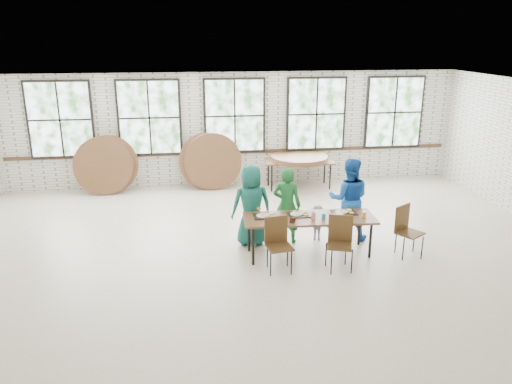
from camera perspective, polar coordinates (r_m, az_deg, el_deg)
The scene contains 13 objects.
room at distance 13.26m, azimuth -2.46°, elevation 8.49°, with size 12.00×12.00×12.00m.
dining_table at distance 9.19m, azimuth 6.11°, elevation -3.17°, with size 2.44×0.93×0.74m.
chair_near_left at distance 8.64m, azimuth 2.49°, elevation -5.41°, with size 0.48×0.46×0.95m.
chair_near_right at distance 8.81m, azimuth 9.57°, elevation -5.19°, with size 0.53×0.52×0.95m.
chair_spare at distance 9.59m, azimuth 16.75°, elevation -3.77°, with size 0.57×0.57×0.95m.
adult_teal at distance 9.58m, azimuth -0.52°, elevation -1.51°, with size 0.78×0.51×1.59m, color #195F55.
adult_green at distance 9.70m, azimuth 3.54°, elevation -1.52°, with size 0.55×0.36×1.52m, color #1B652A.
toddler at distance 9.98m, azimuth 7.03°, elevation -3.49°, with size 0.47×0.27×0.73m, color #16133B.
adult_blue at distance 9.99m, azimuth 10.55°, elevation -0.80°, with size 0.81×0.63×1.66m, color #1956B2.
storage_table at distance 13.25m, azimuth 4.96°, elevation 3.39°, with size 1.86×0.92×0.74m.
tabletop_clutter at distance 9.17m, azimuth 6.60°, elevation -2.72°, with size 2.03×0.61×0.11m.
round_tops_stacked at distance 13.22m, azimuth 4.97°, elevation 3.89°, with size 1.50×1.50×0.13m.
round_tops_leaning at distance 13.13m, azimuth -11.04°, elevation 3.21°, with size 4.28×0.47×1.49m.
Camera 1 is at (-1.26, -8.59, 3.95)m, focal length 35.00 mm.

